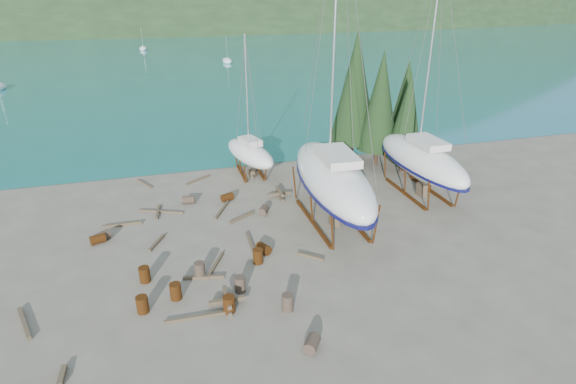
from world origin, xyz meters
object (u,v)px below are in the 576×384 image
object	(u,v)px
large_sailboat_near	(332,177)
worker	(355,217)
large_sailboat_far	(422,159)
small_sailboat_shore	(250,153)

from	to	relation	value
large_sailboat_near	worker	world-z (taller)	large_sailboat_near
large_sailboat_far	worker	distance (m)	8.17
large_sailboat_near	worker	distance (m)	2.99
small_sailboat_shore	worker	bearing A→B (deg)	-83.79
large_sailboat_near	small_sailboat_shore	xyz separation A→B (m)	(-3.43, 10.12, -1.33)
large_sailboat_far	large_sailboat_near	bearing A→B (deg)	-163.59
large_sailboat_far	small_sailboat_shore	size ratio (longest dim) A/B	1.50
large_sailboat_near	small_sailboat_shore	bearing A→B (deg)	112.59
large_sailboat_far	worker	xyz separation A→B (m)	(-6.95, -3.81, -1.99)
worker	small_sailboat_shore	bearing A→B (deg)	56.33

